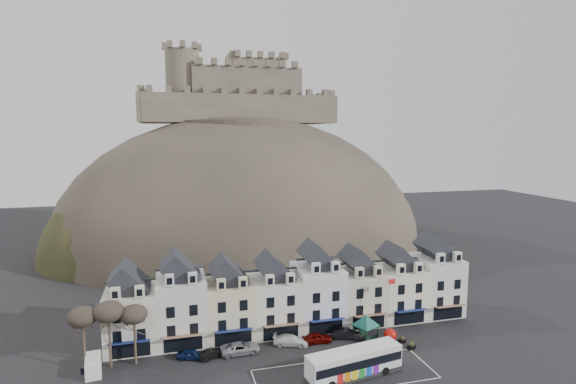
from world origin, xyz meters
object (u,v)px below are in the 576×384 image
object	(u,v)px
red_buoy	(390,336)
car_charcoal	(347,334)
flagpole	(388,302)
car_navy	(192,354)
car_black	(213,353)
car_silver	(240,348)
bus	(354,362)
white_van	(93,365)
car_maroon	(317,338)
bus_shelter	(366,320)
car_white	(291,340)

from	to	relation	value
red_buoy	car_charcoal	world-z (taller)	red_buoy
red_buoy	flagpole	world-z (taller)	flagpole
car_navy	red_buoy	bearing A→B (deg)	-79.01
car_navy	car_black	bearing A→B (deg)	-81.66
red_buoy	car_navy	size ratio (longest dim) A/B	0.57
car_navy	car_silver	xyz separation A→B (m)	(6.40, -0.17, 0.09)
bus	white_van	world-z (taller)	bus
car_black	flagpole	bearing A→B (deg)	-114.23
car_maroon	car_charcoal	bearing A→B (deg)	-86.15
car_black	car_silver	distance (m)	3.67
flagpole	car_navy	bearing A→B (deg)	179.71
bus	car_maroon	distance (m)	9.73
bus_shelter	car_white	xyz separation A→B (m)	(-10.83, 1.11, -2.17)
bus	car_maroon	bearing A→B (deg)	89.74
bus_shelter	car_charcoal	bearing A→B (deg)	132.13
bus_shelter	white_van	size ratio (longest dim) A/B	1.20
bus	car_silver	world-z (taller)	bus
bus_shelter	car_navy	bearing A→B (deg)	153.26
car_maroon	car_charcoal	world-z (taller)	car_maroon
flagpole	bus	bearing A→B (deg)	-134.80
flagpole	car_silver	size ratio (longest dim) A/B	1.66
white_van	car_charcoal	distance (m)	33.93
bus	car_silver	distance (m)	15.62
bus_shelter	car_charcoal	distance (m)	3.43
car_black	car_silver	size ratio (longest dim) A/B	0.70
car_charcoal	car_maroon	bearing A→B (deg)	115.26
bus_shelter	car_black	world-z (taller)	bus_shelter
bus_shelter	car_maroon	xyz separation A→B (m)	(-7.05, 0.84, -2.16)
bus_shelter	car_silver	distance (m)	18.15
bus	car_black	size ratio (longest dim) A/B	3.38
car_navy	car_silver	distance (m)	6.40
car_maroon	car_white	bearing A→B (deg)	87.66
flagpole	car_white	bearing A→B (deg)	178.02
flagpole	car_charcoal	bearing A→B (deg)	176.14
car_silver	car_charcoal	distance (m)	15.61
bus	white_van	bearing A→B (deg)	154.14
bus_shelter	red_buoy	bearing A→B (deg)	-61.68
flagpole	white_van	bearing A→B (deg)	-179.62
car_black	car_white	bearing A→B (deg)	-110.76
bus_shelter	car_maroon	bearing A→B (deg)	148.19
car_maroon	bus_shelter	bearing A→B (deg)	-95.15
white_van	car_navy	xyz separation A→B (m)	(11.92, 0.41, -0.32)
bus	car_silver	bearing A→B (deg)	133.95
car_black	white_van	bearing A→B (deg)	65.16
car_black	car_white	world-z (taller)	car_white
red_buoy	car_navy	world-z (taller)	red_buoy
bus_shelter	car_black	bearing A→B (deg)	154.13
car_navy	car_white	xyz separation A→B (m)	(13.58, 0.36, 0.06)
red_buoy	car_white	size ratio (longest dim) A/B	0.44
bus_shelter	flagpole	world-z (taller)	flagpole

